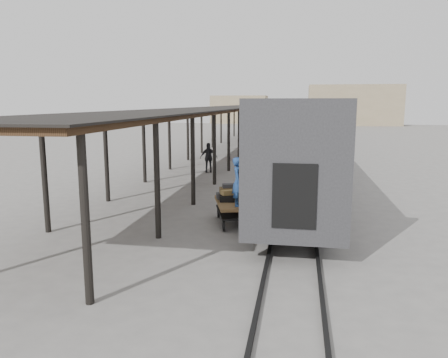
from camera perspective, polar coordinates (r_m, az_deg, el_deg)
ground at (r=16.70m, az=-1.95°, el=-5.88°), size 160.00×160.00×0.00m
train at (r=49.55m, az=9.75°, el=7.68°), size 3.45×76.01×4.01m
canopy at (r=40.29m, az=0.23°, el=9.20°), size 4.90×64.30×4.15m
rails at (r=49.93m, az=9.67°, el=4.67°), size 1.54×150.00×0.12m
building_far at (r=94.34m, az=16.52°, el=9.24°), size 18.00×10.00×8.00m
building_left at (r=98.63m, az=2.06°, el=9.08°), size 12.00×8.00×6.00m
baggage_cart at (r=16.60m, az=1.30°, el=-3.66°), size 1.87×2.65×0.86m
suitcase_stack at (r=16.84m, az=0.79°, el=-1.99°), size 1.32×1.20×0.58m
luggage_tug at (r=35.98m, az=2.83°, el=3.69°), size 1.42×1.76×1.36m
porter at (r=15.71m, az=1.87°, el=-0.36°), size 0.42×0.65×1.77m
pedestrian at (r=28.65m, az=-2.00°, el=2.79°), size 1.23×0.76×1.95m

